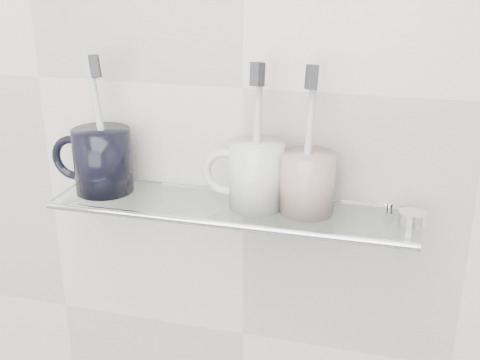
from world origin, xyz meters
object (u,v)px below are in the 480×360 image
(shelf_glass, at_px, (232,208))
(mug_left, at_px, (103,160))
(mug_center, at_px, (256,175))
(mug_right, at_px, (307,183))

(shelf_glass, height_order, mug_left, mug_left)
(mug_left, relative_size, mug_center, 1.02)
(shelf_glass, relative_size, mug_center, 5.49)
(shelf_glass, distance_m, mug_center, 0.06)
(mug_right, bearing_deg, mug_left, -171.55)
(mug_left, bearing_deg, mug_center, 18.42)
(mug_center, bearing_deg, shelf_glass, -175.96)
(mug_left, relative_size, mug_right, 1.13)
(mug_left, bearing_deg, shelf_glass, 16.93)
(shelf_glass, height_order, mug_center, mug_center)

